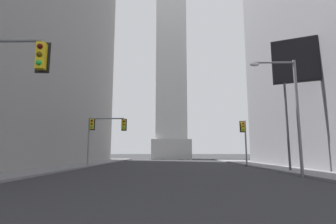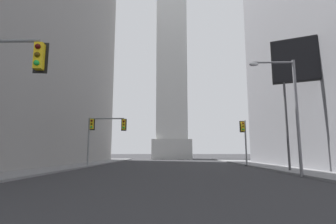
% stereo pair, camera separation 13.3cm
% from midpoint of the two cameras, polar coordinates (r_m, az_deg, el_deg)
% --- Properties ---
extents(sidewalk_left, '(5.00, 70.86, 0.15)m').
position_cam_midpoint_polar(sidewalk_left, '(24.75, -26.63, -11.28)').
color(sidewalk_left, slate).
rests_on(sidewalk_left, ground_plane).
extents(sidewalk_right, '(5.00, 70.86, 0.15)m').
position_cam_midpoint_polar(sidewalk_right, '(24.53, 27.96, -11.22)').
color(sidewalk_right, slate).
rests_on(sidewalk_right, ground_plane).
extents(obelisk, '(8.61, 8.61, 58.62)m').
position_cam_midpoint_polar(obelisk, '(65.42, 0.87, 15.36)').
color(obelisk, silver).
rests_on(obelisk, ground_plane).
extents(traffic_light_mid_right, '(0.79, 0.52, 5.17)m').
position_cam_midpoint_polar(traffic_light_mid_right, '(31.28, 16.39, -4.97)').
color(traffic_light_mid_right, slate).
rests_on(traffic_light_mid_right, ground_plane).
extents(traffic_light_mid_left, '(4.27, 0.52, 5.30)m').
position_cam_midpoint_polar(traffic_light_mid_left, '(29.43, -14.10, -3.69)').
color(traffic_light_mid_left, slate).
rests_on(traffic_light_mid_left, ground_plane).
extents(street_lamp, '(3.10, 0.36, 7.77)m').
position_cam_midpoint_polar(street_lamp, '(19.20, 24.95, 1.85)').
color(street_lamp, slate).
rests_on(street_lamp, ground_plane).
extents(billboard_sign, '(4.92, 2.22, 10.99)m').
position_cam_midpoint_polar(billboard_sign, '(24.40, 28.07, 9.41)').
color(billboard_sign, '#3F3F42').
rests_on(billboard_sign, ground_plane).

